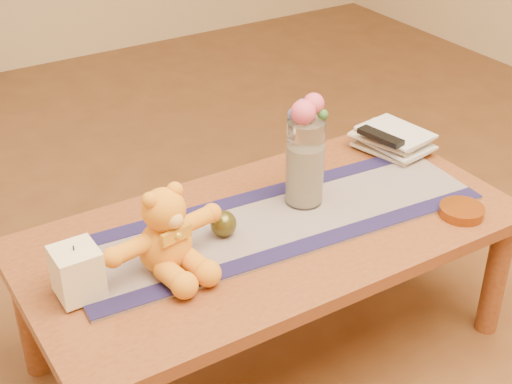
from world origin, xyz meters
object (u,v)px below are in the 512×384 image
teddy_bear (164,230)px  pillar_candle (77,272)px  bronze_ball (223,224)px  book_bottom (376,156)px  glass_vase (305,162)px  tv_remote (381,137)px  amber_dish (462,211)px

teddy_bear → pillar_candle: 0.23m
bronze_ball → book_bottom: 0.66m
glass_vase → book_bottom: 0.40m
teddy_bear → glass_vase: size_ratio=1.25×
pillar_candle → book_bottom: size_ratio=0.58×
tv_remote → amber_dish: (-0.01, -0.38, -0.07)m
pillar_candle → bronze_ball: bearing=4.9°
glass_vase → book_bottom: (0.36, 0.10, -0.13)m
teddy_bear → pillar_candle: bearing=168.4°
glass_vase → tv_remote: 0.38m
pillar_candle → teddy_bear: bearing=-2.3°
bronze_ball → book_bottom: size_ratio=0.33×
teddy_bear → glass_vase: 0.49m
teddy_bear → glass_vase: glass_vase is taller
amber_dish → tv_remote: bearing=87.8°
book_bottom → tv_remote: size_ratio=1.39×
bronze_ball → book_bottom: bronze_ball is taller
teddy_bear → bronze_ball: size_ratio=4.50×
glass_vase → bronze_ball: 0.30m
pillar_candle → book_bottom: pillar_candle is taller
book_bottom → tv_remote: bearing=-93.0°
glass_vase → book_bottom: glass_vase is taller
bronze_ball → book_bottom: bearing=11.4°
tv_remote → pillar_candle: bearing=177.2°
glass_vase → tv_remote: bearing=14.2°
book_bottom → amber_dish: bearing=-106.0°
book_bottom → amber_dish: 0.39m
glass_vase → bronze_ball: (-0.29, -0.03, -0.09)m
teddy_bear → bronze_ball: 0.21m
tv_remote → amber_dish: bearing=-103.3°
pillar_candle → amber_dish: pillar_candle is taller
book_bottom → amber_dish: amber_dish is taller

